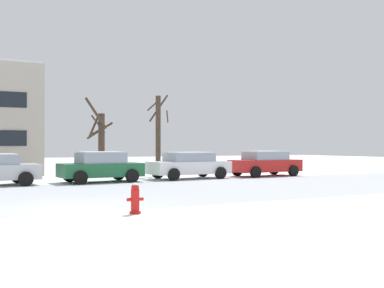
{
  "coord_description": "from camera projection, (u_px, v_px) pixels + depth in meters",
  "views": [
    {
      "loc": [
        -2.99,
        -13.26,
        1.76
      ],
      "look_at": [
        6.81,
        5.59,
        1.85
      ],
      "focal_mm": 44.3,
      "sensor_mm": 36.0,
      "label": 1
    }
  ],
  "objects": [
    {
      "name": "parked_car_white",
      "position": [
        189.0,
        165.0,
        25.49
      ],
      "size": [
        4.44,
        2.22,
        1.44
      ],
      "color": "white",
      "rests_on": "ground"
    },
    {
      "name": "tree_far_left",
      "position": [
        158.0,
        134.0,
        27.76
      ],
      "size": [
        1.4,
        1.56,
        4.83
      ],
      "color": "#423326",
      "rests_on": "ground"
    },
    {
      "name": "tree_far_mid",
      "position": [
        101.0,
        140.0,
        27.41
      ],
      "size": [
        1.9,
        1.93,
        4.55
      ],
      "color": "#423326",
      "rests_on": "ground"
    },
    {
      "name": "parked_car_green",
      "position": [
        101.0,
        167.0,
        23.0
      ],
      "size": [
        3.98,
        2.18,
        1.5
      ],
      "color": "#1E6038",
      "rests_on": "ground"
    },
    {
      "name": "fire_hydrant",
      "position": [
        135.0,
        198.0,
        12.26
      ],
      "size": [
        0.44,
        0.3,
        0.81
      ],
      "color": "red",
      "rests_on": "ground"
    },
    {
      "name": "road_surface",
      "position": [
        42.0,
        196.0,
        16.54
      ],
      "size": [
        80.0,
        9.68,
        0.0
      ],
      "color": "#B7BCC4",
      "rests_on": "ground"
    },
    {
      "name": "parked_car_red",
      "position": [
        265.0,
        163.0,
        27.67
      ],
      "size": [
        4.31,
        2.12,
        1.47
      ],
      "color": "red",
      "rests_on": "ground"
    },
    {
      "name": "ground_plane",
      "position": [
        67.0,
        209.0,
        13.14
      ],
      "size": [
        120.0,
        120.0,
        0.0
      ],
      "primitive_type": "plane",
      "color": "white"
    }
  ]
}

